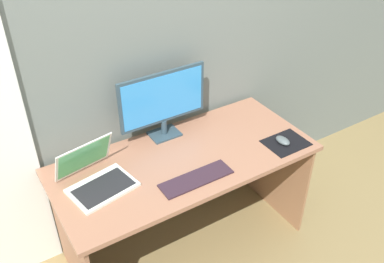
# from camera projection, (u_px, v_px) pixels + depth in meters

# --- Properties ---
(ground_plane) EXTENTS (8.00, 8.00, 0.00)m
(ground_plane) POSITION_uv_depth(u_px,v_px,m) (186.00, 242.00, 2.81)
(ground_plane) COLOR olive
(wall_back) EXTENTS (6.00, 0.04, 2.50)m
(wall_back) POSITION_uv_depth(u_px,v_px,m) (148.00, 46.00, 2.37)
(wall_back) COLOR slate
(wall_back) RESTS_ON ground_plane
(desk) EXTENTS (1.50, 0.68, 0.71)m
(desk) POSITION_uv_depth(u_px,v_px,m) (185.00, 176.00, 2.48)
(desk) COLOR #95634B
(desk) RESTS_ON ground_plane
(monitor) EXTENTS (0.55, 0.14, 0.42)m
(monitor) POSITION_uv_depth(u_px,v_px,m) (163.00, 101.00, 2.45)
(monitor) COLOR #2D424D
(monitor) RESTS_ON desk
(laptop) EXTENTS (0.38, 0.37, 0.22)m
(laptop) POSITION_uv_depth(u_px,v_px,m) (96.00, 177.00, 2.19)
(laptop) COLOR silver
(laptop) RESTS_ON desk
(keyboard_external) EXTENTS (0.41, 0.13, 0.01)m
(keyboard_external) POSITION_uv_depth(u_px,v_px,m) (196.00, 179.00, 2.24)
(keyboard_external) COLOR #2F1D27
(keyboard_external) RESTS_ON desk
(mousepad) EXTENTS (0.25, 0.20, 0.00)m
(mousepad) POSITION_uv_depth(u_px,v_px,m) (286.00, 143.00, 2.51)
(mousepad) COLOR black
(mousepad) RESTS_ON desk
(mouse) EXTENTS (0.06, 0.10, 0.04)m
(mouse) POSITION_uv_depth(u_px,v_px,m) (283.00, 141.00, 2.50)
(mouse) COLOR #4C5657
(mouse) RESTS_ON mousepad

